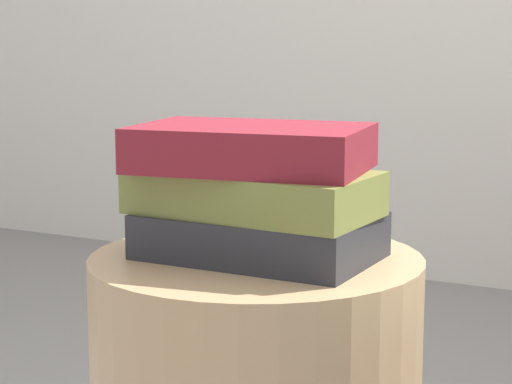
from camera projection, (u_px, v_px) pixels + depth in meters
The scene contains 3 objects.
book_charcoal at pixel (259, 236), 1.19m from camera, with size 0.28×0.18×0.06m, color #28282D.
book_olive at pixel (251, 192), 1.18m from camera, with size 0.30×0.16×0.05m, color olive.
book_maroon at pixel (252, 147), 1.18m from camera, with size 0.28×0.19×0.06m, color maroon.
Camera 1 is at (0.54, -1.04, 0.82)m, focal length 66.70 mm.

